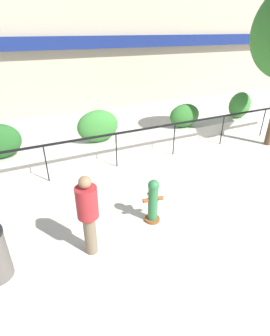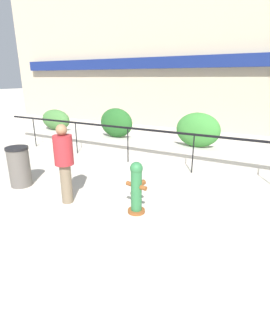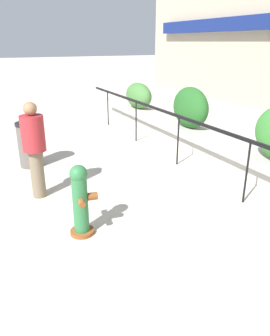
# 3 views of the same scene
# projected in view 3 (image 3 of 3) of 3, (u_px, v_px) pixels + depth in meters

# --- Properties ---
(fence_railing_segment) EXTENTS (15.00, 0.05, 1.15)m
(fence_railing_segment) POSITION_uv_depth(u_px,v_px,m) (250.00, 147.00, 5.44)
(fence_railing_segment) COLOR black
(fence_railing_segment) RESTS_ON ground
(hedge_bush_0) EXTENTS (1.41, 0.69, 0.86)m
(hedge_bush_0) POSITION_uv_depth(u_px,v_px,m) (139.00, 96.00, 11.22)
(hedge_bush_0) COLOR #427538
(hedge_bush_0) RESTS_ON planter_wall_low
(hedge_bush_1) EXTENTS (1.32, 0.65, 1.07)m
(hedge_bush_1) POSITION_uv_depth(u_px,v_px,m) (190.00, 108.00, 8.63)
(hedge_bush_1) COLOR #235B23
(hedge_bush_1) RESTS_ON planter_wall_low
(fire_hydrant) EXTENTS (0.48, 0.46, 1.08)m
(fire_hydrant) POSITION_uv_depth(u_px,v_px,m) (81.00, 200.00, 4.66)
(fire_hydrant) COLOR brown
(fire_hydrant) RESTS_ON ground
(pedestrian) EXTENTS (0.50, 0.50, 1.73)m
(pedestrian) POSITION_uv_depth(u_px,v_px,m) (34.00, 145.00, 5.67)
(pedestrian) COLOR brown
(pedestrian) RESTS_ON ground
(trash_bin) EXTENTS (0.55, 0.55, 1.01)m
(trash_bin) POSITION_uv_depth(u_px,v_px,m) (30.00, 144.00, 7.33)
(trash_bin) COLOR #56514C
(trash_bin) RESTS_ON ground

